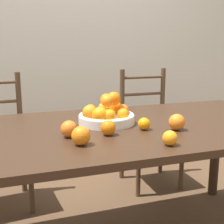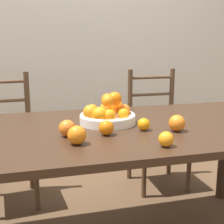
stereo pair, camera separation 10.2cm
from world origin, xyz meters
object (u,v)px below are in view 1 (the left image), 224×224
(orange_loose_2, at_px, (177,122))
(chair_right, at_px, (149,130))
(orange_loose_0, at_px, (144,124))
(orange_loose_1, at_px, (69,129))
(orange_loose_5, at_px, (81,136))
(orange_loose_4, at_px, (108,128))
(orange_loose_3, at_px, (170,138))
(fruit_bowl, at_px, (107,115))

(orange_loose_2, xyz_separation_m, chair_right, (0.30, 0.94, -0.32))
(orange_loose_0, distance_m, chair_right, 1.04)
(orange_loose_1, relative_size, orange_loose_2, 0.96)
(orange_loose_5, bearing_deg, orange_loose_4, 33.04)
(orange_loose_0, distance_m, orange_loose_4, 0.21)
(orange_loose_1, xyz_separation_m, chair_right, (0.84, 0.89, -0.32))
(orange_loose_2, height_order, orange_loose_5, same)
(orange_loose_2, relative_size, orange_loose_5, 0.99)
(orange_loose_3, height_order, chair_right, chair_right)
(orange_loose_2, bearing_deg, orange_loose_0, 159.73)
(orange_loose_2, xyz_separation_m, orange_loose_4, (-0.36, 0.02, -0.00))
(fruit_bowl, height_order, orange_loose_1, fruit_bowl)
(orange_loose_4, bearing_deg, orange_loose_5, -146.96)
(orange_loose_0, distance_m, orange_loose_5, 0.38)
(orange_loose_2, relative_size, orange_loose_3, 1.26)
(orange_loose_4, bearing_deg, orange_loose_3, -48.50)
(fruit_bowl, xyz_separation_m, orange_loose_2, (0.30, -0.24, -0.01))
(fruit_bowl, xyz_separation_m, chair_right, (0.60, 0.70, -0.33))
(orange_loose_3, distance_m, orange_loose_5, 0.38)
(orange_loose_1, relative_size, orange_loose_5, 0.95)
(orange_loose_3, xyz_separation_m, orange_loose_5, (-0.36, 0.13, 0.01))
(orange_loose_0, height_order, orange_loose_2, orange_loose_2)
(orange_loose_5, xyz_separation_m, chair_right, (0.81, 1.02, -0.32))
(orange_loose_3, relative_size, orange_loose_5, 0.79)
(orange_loose_4, distance_m, orange_loose_5, 0.19)
(fruit_bowl, xyz_separation_m, orange_loose_4, (-0.06, -0.21, -0.01))
(orange_loose_4, bearing_deg, chair_right, 54.27)
(orange_loose_0, bearing_deg, orange_loose_2, -20.27)
(orange_loose_1, height_order, orange_loose_2, orange_loose_2)
(orange_loose_1, height_order, orange_loose_4, orange_loose_1)
(orange_loose_2, distance_m, orange_loose_4, 0.36)
(orange_loose_1, height_order, orange_loose_3, orange_loose_1)
(chair_right, bearing_deg, orange_loose_4, -125.97)
(orange_loose_2, distance_m, orange_loose_5, 0.52)
(orange_loose_4, height_order, chair_right, chair_right)
(fruit_bowl, xyz_separation_m, orange_loose_0, (0.14, -0.18, -0.02))
(orange_loose_4, relative_size, chair_right, 0.08)
(fruit_bowl, distance_m, chair_right, 0.98)
(orange_loose_5, bearing_deg, chair_right, 51.30)
(orange_loose_0, relative_size, orange_loose_3, 0.95)
(orange_loose_3, bearing_deg, orange_loose_5, 160.38)
(orange_loose_3, bearing_deg, fruit_bowl, 107.91)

